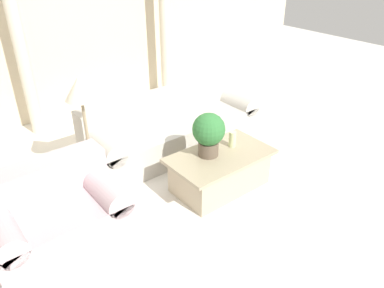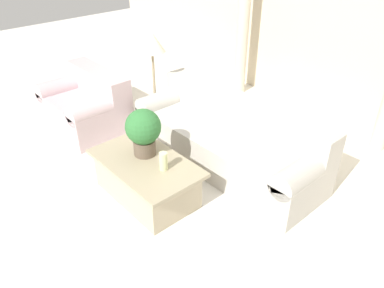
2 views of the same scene
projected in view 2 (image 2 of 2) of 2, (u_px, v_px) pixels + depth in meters
ground_plane at (168, 182)px, 4.33m from camera, size 16.00×16.00×0.00m
wall_back at (330, 2)px, 5.14m from camera, size 10.00×0.06×3.20m
sofa_long at (227, 139)px, 4.52m from camera, size 2.50×0.85×0.79m
loveseat at (87, 104)px, 5.31m from camera, size 1.26×0.85×0.79m
coffee_table at (146, 178)px, 4.00m from camera, size 1.22×0.71×0.45m
potted_plant at (143, 130)px, 3.85m from camera, size 0.37×0.37×0.52m
pillar_candle at (163, 161)px, 3.72m from camera, size 0.09×0.09×0.19m
floor_lamp at (152, 48)px, 4.81m from camera, size 0.35×0.35×1.38m
column_left at (244, 20)px, 5.86m from camera, size 0.26×0.26×2.37m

